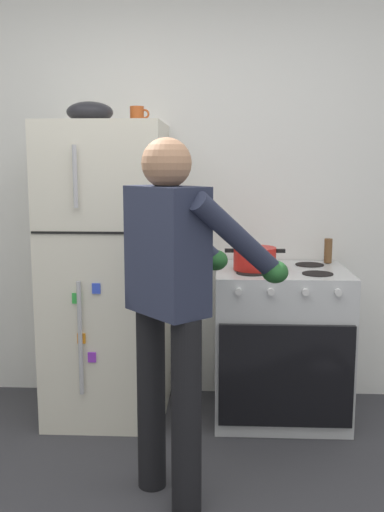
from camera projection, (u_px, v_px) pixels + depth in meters
The scene contains 8 objects.
kitchen_wall_back at pixel (186, 186), 3.69m from camera, with size 6.00×0.10×2.70m, color white.
refrigerator at pixel (108, 272), 3.41m from camera, with size 0.68×0.72×1.72m.
stove_range at pixel (280, 344), 3.42m from camera, with size 0.76×0.67×0.89m.
person_cook at pixel (175, 288), 2.50m from camera, with size 0.72×0.74×1.60m.
red_pot at pixel (255, 258), 3.31m from camera, with size 0.34×0.24×0.13m.
coffee_mug at pixel (137, 115), 3.31m from camera, with size 0.11×0.08×0.10m.
pepper_mill at pixel (328, 251), 3.53m from camera, with size 0.05×0.05×0.15m, color brown.
mixing_bowl at pixel (90, 112), 3.27m from camera, with size 0.26×0.26×0.12m, color black.
Camera 1 is at (0.21, -1.76, 1.49)m, focal length 40.73 mm.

